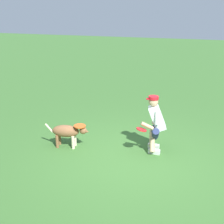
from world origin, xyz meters
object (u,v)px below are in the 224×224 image
person (155,122)px  dog (68,132)px  frisbee_flying (80,126)px  frisbee_held (141,130)px

person → dog: 2.02m
person → frisbee_flying: (1.63, 0.48, -0.15)m
dog → frisbee_held: size_ratio=4.51×
frisbee_flying → frisbee_held: 1.42m
person → dog: size_ratio=1.25×
person → frisbee_flying: bearing=-0.0°
dog → frisbee_held: 1.73m
person → frisbee_held: (0.22, 0.32, -0.09)m
frisbee_flying → person: bearing=-163.7°
person → frisbee_held: bearing=38.4°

